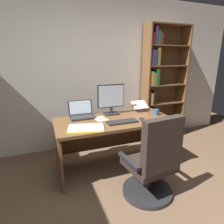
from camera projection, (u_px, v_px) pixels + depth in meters
The scene contains 13 objects.
wall_back at pixel (97, 74), 3.39m from camera, with size 5.67×0.12×2.62m, color beige.
desk at pixel (112, 131), 2.81m from camera, with size 1.66×0.79×0.74m.
bookshelf at pixel (159, 87), 3.67m from camera, with size 0.87×0.30×2.17m.
office_chair at pixel (154, 165), 2.12m from camera, with size 0.65×0.60×1.01m.
monitor at pixel (111, 100), 2.88m from camera, with size 0.43×0.16×0.46m.
laptop at pixel (82, 114), 2.77m from camera, with size 0.36×0.29×0.23m.
keyboard at pixel (122, 122), 2.55m from camera, with size 0.42×0.15×0.02m, color #232326.
computer_mouse at pixel (142, 119), 2.65m from camera, with size 0.06×0.10×0.04m, color #232326.
reading_stand_with_book at pixel (140, 106), 3.15m from camera, with size 0.28×0.25×0.14m.
open_binder at pixel (86, 128), 2.33m from camera, with size 0.49×0.36×0.02m.
notepad at pixel (101, 119), 2.69m from camera, with size 0.15×0.21×0.01m, color silver.
pen at pixel (102, 118), 2.69m from camera, with size 0.01×0.01×0.14m, color maroon.
coffee_mug at pixel (156, 112), 2.89m from camera, with size 0.09×0.09×0.09m, color #334C7A.
Camera 1 is at (-0.98, -1.02, 1.58)m, focal length 30.29 mm.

